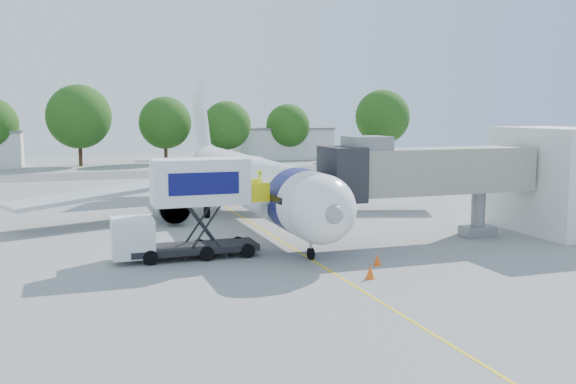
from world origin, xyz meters
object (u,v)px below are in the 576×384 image
object	(u,v)px
catering_hiloader	(188,209)
ground_tug	(313,282)
jet_bridge	(418,172)
aircraft	(246,181)

from	to	relation	value
catering_hiloader	ground_tug	bearing A→B (deg)	-67.99
catering_hiloader	jet_bridge	bearing A→B (deg)	0.01
aircraft	ground_tug	xyz separation A→B (m)	(-2.50, -20.44, -2.23)
aircraft	jet_bridge	xyz separation A→B (m)	(7.99, -11.12, 1.39)
catering_hiloader	aircraft	bearing A→B (deg)	60.60
aircraft	catering_hiloader	bearing A→B (deg)	-119.40
jet_bridge	ground_tug	distance (m)	14.50
jet_bridge	catering_hiloader	distance (m)	14.35
aircraft	jet_bridge	bearing A→B (deg)	-54.30
aircraft	ground_tug	distance (m)	20.71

